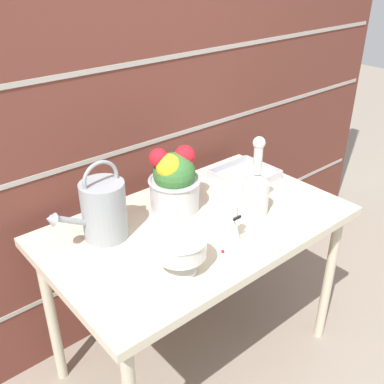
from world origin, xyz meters
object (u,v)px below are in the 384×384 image
(flower_planter, at_px, (174,180))
(figurine_vase, at_px, (233,226))
(wire_tray, at_px, (245,176))
(crystal_pedestal_bowl, at_px, (180,248))
(watering_can, at_px, (103,209))
(glass_decanter, at_px, (256,189))

(flower_planter, distance_m, figurine_vase, 0.34)
(flower_planter, bearing_deg, wire_tray, 0.48)
(flower_planter, bearing_deg, crystal_pedestal_bowl, -125.48)
(figurine_vase, bearing_deg, wire_tray, 39.04)
(figurine_vase, xyz_separation_m, wire_tray, (0.41, 0.34, -0.06))
(flower_planter, bearing_deg, watering_can, 179.33)
(flower_planter, relative_size, wire_tray, 1.02)
(flower_planter, bearing_deg, glass_decanter, -47.11)
(watering_can, xyz_separation_m, flower_planter, (0.33, -0.00, 0.01))
(watering_can, relative_size, flower_planter, 1.13)
(glass_decanter, bearing_deg, crystal_pedestal_bowl, -168.69)
(crystal_pedestal_bowl, bearing_deg, wire_tray, 26.97)
(glass_decanter, height_order, wire_tray, glass_decanter)
(crystal_pedestal_bowl, height_order, wire_tray, crystal_pedestal_bowl)
(flower_planter, distance_m, wire_tray, 0.44)
(watering_can, height_order, crystal_pedestal_bowl, watering_can)
(crystal_pedestal_bowl, bearing_deg, figurine_vase, 0.03)
(crystal_pedestal_bowl, relative_size, wire_tray, 0.68)
(glass_decanter, xyz_separation_m, wire_tray, (0.20, 0.24, -0.10))
(flower_planter, relative_size, figurine_vase, 1.58)
(watering_can, xyz_separation_m, glass_decanter, (0.55, -0.24, -0.01))
(wire_tray, bearing_deg, glass_decanter, -129.35)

